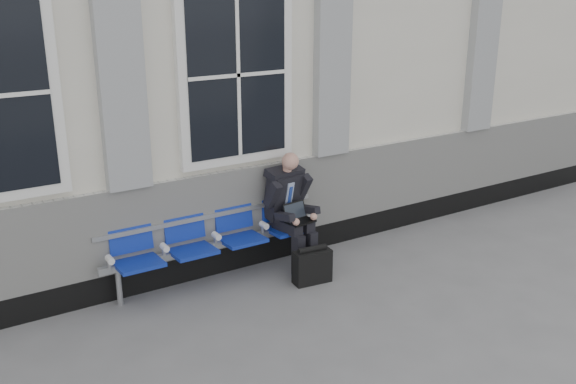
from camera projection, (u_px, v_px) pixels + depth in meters
ground at (279, 330)px, 6.20m from camera, size 70.00×70.00×0.00m
station_building at (139, 60)px, 8.27m from camera, size 14.40×4.40×4.49m
bench at (214, 234)px, 7.06m from camera, size 2.60×0.47×0.91m
businessman at (290, 205)px, 7.35m from camera, size 0.57×0.76×1.37m
briefcase at (312, 266)px, 7.10m from camera, size 0.44×0.23×0.43m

